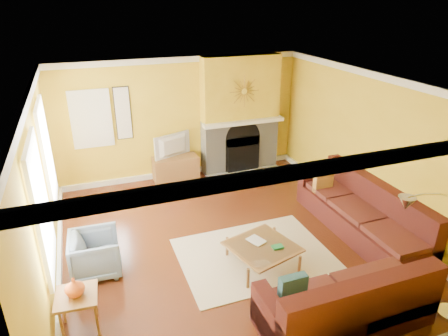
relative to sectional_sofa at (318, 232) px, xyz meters
name	(u,v)px	position (x,y,z in m)	size (l,w,h in m)	color
floor	(228,241)	(-1.18, 0.90, -0.46)	(5.50, 6.00, 0.02)	#602B14
ceiling	(229,84)	(-1.18, 0.90, 2.26)	(5.50, 6.00, 0.02)	white
wall_back	(181,118)	(-1.18, 3.91, 0.90)	(5.50, 0.02, 2.70)	gold
wall_front	(342,290)	(-1.18, -2.11, 0.90)	(5.50, 0.02, 2.70)	gold
wall_left	(41,197)	(-3.94, 0.90, 0.90)	(0.02, 6.00, 2.70)	gold
wall_right	(371,148)	(1.58, 0.90, 0.90)	(0.02, 6.00, 2.70)	gold
baseboard	(228,238)	(-1.18, 0.90, -0.39)	(5.50, 6.00, 0.12)	white
crown_molding	(229,89)	(-1.18, 0.90, 2.19)	(5.50, 6.00, 0.12)	white
window_left_near	(46,154)	(-3.90, 2.20, 1.05)	(0.06, 1.22, 1.72)	white
window_left_far	(40,207)	(-3.90, 0.30, 1.05)	(0.06, 1.22, 1.72)	white
window_back	(91,119)	(-3.08, 3.86, 1.10)	(0.82, 0.06, 1.22)	white
wall_art	(123,113)	(-2.43, 3.87, 1.15)	(0.34, 0.04, 1.14)	white
fireplace	(240,115)	(0.17, 3.70, 0.90)	(1.80, 0.40, 2.70)	gray
mantel	(244,122)	(0.17, 3.46, 0.80)	(1.92, 0.22, 0.08)	white
hearth	(248,176)	(0.17, 3.15, -0.42)	(1.80, 0.70, 0.06)	gray
sunburst	(244,91)	(0.17, 3.47, 1.50)	(0.70, 0.04, 0.70)	olive
rug	(254,255)	(-0.93, 0.36, -0.44)	(2.40, 1.80, 0.02)	beige
sectional_sofa	(318,232)	(0.00, 0.00, 0.00)	(3.13, 3.59, 0.90)	#471916
coffee_table	(262,255)	(-0.93, 0.09, -0.27)	(0.93, 0.93, 0.37)	white
media_console	(176,168)	(-1.42, 3.63, -0.17)	(1.01, 0.45, 0.56)	olive
tv	(175,146)	(-1.42, 3.63, 0.37)	(0.91, 0.12, 0.53)	black
subwoofer	(190,171)	(-1.08, 3.67, -0.31)	(0.28, 0.28, 0.28)	white
armchair	(95,254)	(-3.36, 0.81, -0.12)	(0.71, 0.73, 0.66)	slate
side_table	(79,312)	(-3.63, -0.31, -0.18)	(0.50, 0.50, 0.55)	olive
vase	(74,287)	(-3.63, -0.31, 0.22)	(0.24, 0.24, 0.25)	#D8591E
book	(252,243)	(-1.07, 0.18, -0.07)	(0.20, 0.28, 0.03)	white
arc_lamp	(434,263)	(0.42, -1.74, 0.53)	(1.27, 0.36, 1.97)	silver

